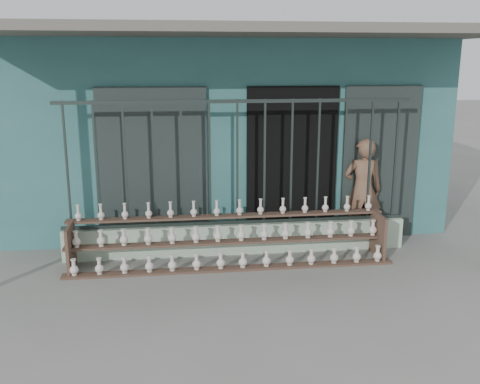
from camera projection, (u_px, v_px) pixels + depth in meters
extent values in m
plane|color=slate|center=(250.00, 289.00, 6.66)|extent=(60.00, 60.00, 0.00)
cube|color=#2F6465|center=(219.00, 122.00, 10.42)|extent=(7.00, 5.00, 3.20)
cube|color=black|center=(291.00, 165.00, 8.24)|extent=(1.40, 0.12, 2.40)
cube|color=black|center=(154.00, 169.00, 7.94)|extent=(1.60, 0.08, 2.40)
cube|color=black|center=(379.00, 163.00, 8.37)|extent=(1.20, 0.08, 2.40)
cube|color=#59544C|center=(238.00, 31.00, 7.06)|extent=(7.40, 2.00, 0.12)
cube|color=#ACC9AC|center=(237.00, 238.00, 7.86)|extent=(5.00, 0.20, 0.45)
cube|color=#283330|center=(67.00, 167.00, 7.30)|extent=(0.03, 0.03, 1.80)
cube|color=#283330|center=(96.00, 166.00, 7.35)|extent=(0.03, 0.03, 1.80)
cube|color=#283330|center=(125.00, 166.00, 7.40)|extent=(0.03, 0.03, 1.80)
cube|color=#283330|center=(154.00, 165.00, 7.45)|extent=(0.03, 0.03, 1.80)
cube|color=#283330|center=(182.00, 164.00, 7.49)|extent=(0.03, 0.03, 1.80)
cube|color=#283330|center=(210.00, 164.00, 7.54)|extent=(0.03, 0.03, 1.80)
cube|color=#283330|center=(237.00, 163.00, 7.59)|extent=(0.03, 0.03, 1.80)
cube|color=#283330|center=(265.00, 162.00, 7.64)|extent=(0.03, 0.03, 1.80)
cube|color=#283330|center=(291.00, 162.00, 7.68)|extent=(0.03, 0.03, 1.80)
cube|color=#283330|center=(318.00, 161.00, 7.73)|extent=(0.03, 0.03, 1.80)
cube|color=#283330|center=(344.00, 161.00, 7.78)|extent=(0.03, 0.03, 1.80)
cube|color=#283330|center=(370.00, 160.00, 7.83)|extent=(0.03, 0.03, 1.80)
cube|color=#283330|center=(395.00, 159.00, 7.87)|extent=(0.03, 0.03, 1.80)
cube|color=#283330|center=(237.00, 101.00, 7.38)|extent=(5.00, 0.04, 0.05)
cube|color=#283330|center=(237.00, 222.00, 7.80)|extent=(5.00, 0.04, 0.05)
cube|color=brown|center=(232.00, 269.00, 7.27)|extent=(4.50, 0.18, 0.03)
cube|color=brown|center=(230.00, 242.00, 7.43)|extent=(4.50, 0.18, 0.03)
cube|color=brown|center=(228.00, 216.00, 7.60)|extent=(4.50, 0.18, 0.03)
cube|color=brown|center=(71.00, 248.00, 7.17)|extent=(0.04, 0.55, 0.64)
cube|color=brown|center=(378.00, 235.00, 7.69)|extent=(0.04, 0.55, 0.64)
imported|color=brown|center=(363.00, 190.00, 8.32)|extent=(0.64, 0.47, 1.61)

